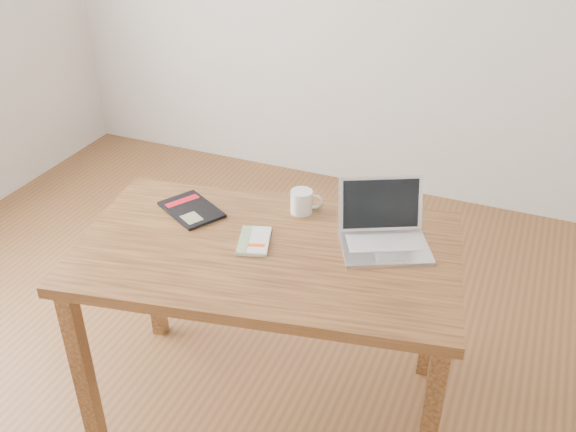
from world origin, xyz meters
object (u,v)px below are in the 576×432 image
at_px(black_guidebook, 191,209).
at_px(laptop, 384,232).
at_px(white_guidebook, 254,241).
at_px(coffee_mug, 302,201).
at_px(desk, 268,269).

xyz_separation_m(black_guidebook, laptop, (0.70, 0.07, 0.04)).
distance_m(white_guidebook, black_guidebook, 0.32).
relative_size(white_guidebook, laptop, 0.51).
bearing_deg(coffee_mug, laptop, -34.54).
height_order(desk, white_guidebook, white_guidebook).
height_order(white_guidebook, laptop, laptop).
bearing_deg(desk, coffee_mug, 74.29).
relative_size(desk, black_guidebook, 4.96).
xyz_separation_m(white_guidebook, black_guidebook, (-0.30, 0.10, -0.00)).
distance_m(black_guidebook, coffee_mug, 0.41).
relative_size(laptop, coffee_mug, 3.27).
distance_m(black_guidebook, laptop, 0.71).
xyz_separation_m(laptop, coffee_mug, (-0.33, 0.08, 0.00)).
distance_m(desk, coffee_mug, 0.29).
bearing_deg(white_guidebook, black_guidebook, 143.50).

